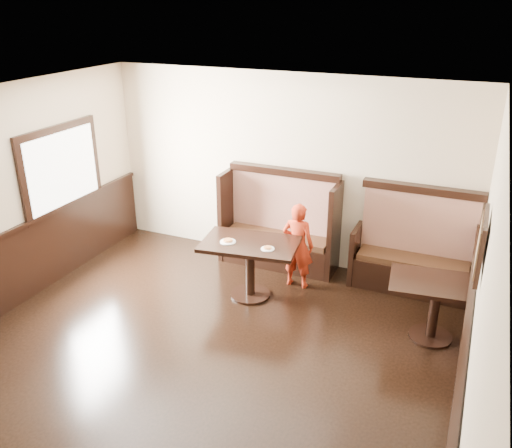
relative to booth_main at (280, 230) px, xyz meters
The scene contains 9 objects.
ground 3.34m from the booth_main, 90.00° to the right, with size 7.00×7.00×0.00m, color black.
room_shell 3.03m from the booth_main, 95.65° to the right, with size 7.00×7.00×7.00m.
booth_main is the anchor object (origin of this frame).
booth_neighbor 1.95m from the booth_main, ahead, with size 1.65×0.72×1.45m.
table_main 1.09m from the booth_main, 90.44° to the right, with size 1.34×0.94×0.79m.
table_neighbor 2.61m from the booth_main, 25.60° to the right, with size 1.15×0.82×0.74m.
child 0.74m from the booth_main, 50.12° to the right, with size 0.45×0.29×1.22m, color #A72811.
pizza_plate_left 1.26m from the booth_main, 102.92° to the right, with size 0.21×0.21×0.04m.
pizza_plate_right 1.25m from the booth_main, 76.65° to the right, with size 0.17×0.17×0.03m.
Camera 1 is at (2.59, -3.62, 3.76)m, focal length 38.00 mm.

